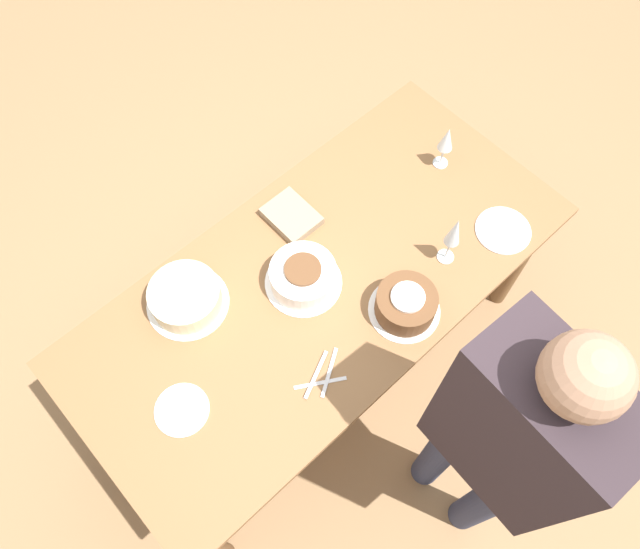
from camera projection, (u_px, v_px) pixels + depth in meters
ground_plane at (320, 357)px, 2.82m from camera, size 12.00×12.00×0.00m
dining_table at (320, 295)px, 2.23m from camera, size 1.79×0.85×0.77m
cake_center_white at (303, 276)px, 2.09m from camera, size 0.27×0.27×0.11m
cake_front_chocolate at (406, 304)px, 2.04m from camera, size 0.24×0.24×0.11m
cake_back_decorated at (186, 298)px, 2.06m from camera, size 0.28×0.28×0.09m
wine_glass_near at (454, 233)px, 2.03m from camera, size 0.06×0.06×0.24m
wine_glass_far at (447, 140)px, 2.24m from camera, size 0.06×0.06×0.20m
dessert_plate_left at (182, 410)px, 1.93m from camera, size 0.17×0.17×0.01m
dessert_plate_right at (503, 230)px, 2.23m from camera, size 0.20×0.20×0.01m
fork_pile at (322, 377)px, 1.98m from camera, size 0.20×0.12×0.01m
napkin_stack at (291, 216)px, 2.24m from camera, size 0.15×0.19×0.03m
person_cutting at (507, 441)px, 1.68m from camera, size 0.24×0.41×1.64m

